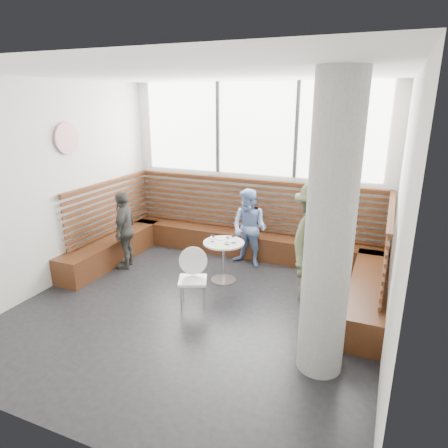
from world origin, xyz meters
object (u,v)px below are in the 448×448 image
at_px(cafe_chair, 195,273).
at_px(child_back, 249,228).
at_px(cafe_table, 224,253).
at_px(adult_man, 314,242).
at_px(concrete_column, 330,233).
at_px(child_left, 125,230).

height_order(cafe_chair, child_back, child_back).
height_order(cafe_table, adult_man, adult_man).
relative_size(cafe_chair, adult_man, 0.48).
distance_m(concrete_column, child_back, 3.09).
xyz_separation_m(child_back, child_left, (-2.00, -0.93, -0.01)).
xyz_separation_m(cafe_table, child_back, (0.16, 0.80, 0.21)).
bearing_deg(cafe_table, child_left, -175.85).
bearing_deg(child_back, child_left, -142.94).
bearing_deg(concrete_column, adult_man, 104.51).
xyz_separation_m(cafe_table, cafe_chair, (-0.07, -0.91, 0.01)).
bearing_deg(adult_man, cafe_table, 99.77).
bearing_deg(concrete_column, cafe_table, 139.02).
bearing_deg(child_back, cafe_table, -89.07).
relative_size(cafe_table, child_back, 0.49).
bearing_deg(concrete_column, cafe_chair, 159.83).
bearing_deg(concrete_column, child_left, 158.15).
distance_m(cafe_table, child_back, 0.84).
distance_m(cafe_chair, child_left, 1.94).
xyz_separation_m(cafe_chair, adult_man, (1.52, 0.87, 0.40)).
relative_size(concrete_column, cafe_table, 4.66).
xyz_separation_m(adult_man, child_back, (-1.30, 0.83, -0.20)).
bearing_deg(adult_man, child_left, 102.88).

